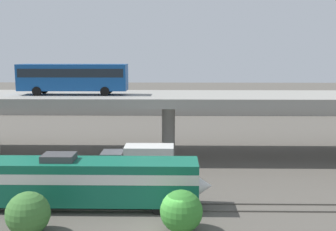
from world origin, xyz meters
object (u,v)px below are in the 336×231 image
parked_car_2 (120,99)px  parked_car_4 (48,97)px  parked_car_0 (224,97)px  parked_car_3 (44,99)px  parked_car_1 (284,99)px  service_truck_west (140,160)px  train_locomotive (105,180)px  transit_bus_on_overpass (73,76)px

parked_car_2 → parked_car_4: same height
parked_car_0 → parked_car_4: (-36.40, -0.77, 0.00)m
parked_car_0 → parked_car_3: same height
parked_car_2 → parked_car_3: 15.38m
parked_car_4 → parked_car_1: bearing=-3.2°
service_truck_west → parked_car_1: size_ratio=1.66×
parked_car_2 → parked_car_3: same height
train_locomotive → service_truck_west: train_locomotive is taller
transit_bus_on_overpass → parked_car_1: 48.11m
parked_car_0 → train_locomotive: bearing=-106.2°
transit_bus_on_overpass → parked_car_2: 34.39m
parked_car_2 → parked_car_4: bearing=167.3°
transit_bus_on_overpass → train_locomotive: bearing=111.6°
parked_car_1 → parked_car_3: same height
train_locomotive → parked_car_3: (-20.87, 50.04, 0.32)m
transit_bus_on_overpass → parked_car_4: bearing=-68.3°
parked_car_4 → transit_bus_on_overpass: bearing=-68.3°
parked_car_0 → parked_car_2: (-21.00, -4.25, 0.00)m
parked_car_0 → parked_car_4: bearing=-178.8°
parked_car_0 → parked_car_1: 11.78m
parked_car_2 → parked_car_3: (-15.35, 0.95, 0.00)m
train_locomotive → parked_car_4: train_locomotive is taller
service_truck_west → train_locomotive: bearing=75.4°
parked_car_0 → service_truck_west: bearing=-106.4°
parked_car_4 → parked_car_0: bearing=1.2°
train_locomotive → transit_bus_on_overpass: (-6.06, 15.34, 6.90)m
parked_car_3 → service_truck_west: bearing=118.3°
parked_car_1 → parked_car_3: 47.62m
transit_bus_on_overpass → parked_car_1: transit_bus_on_overpass is taller
transit_bus_on_overpass → parked_car_0: bearing=-119.6°
transit_bus_on_overpass → parked_car_1: (32.81, 34.56, -6.58)m
transit_bus_on_overpass → parked_car_2: (0.55, 33.75, -6.58)m
train_locomotive → parked_car_2: (-5.52, 49.09, 0.32)m
parked_car_2 → parked_car_1: bearing=1.4°
parked_car_0 → parked_car_2: 21.43m
transit_bus_on_overpass → service_truck_west: (8.05, -7.72, -7.45)m
service_truck_west → parked_car_1: parked_car_1 is taller
transit_bus_on_overpass → parked_car_2: bearing=-90.9°
transit_bus_on_overpass → service_truck_west: size_ratio=1.76×
parked_car_4 → train_locomotive: bearing=-68.3°
service_truck_west → parked_car_2: parked_car_2 is taller
service_truck_west → parked_car_0: size_ratio=1.62×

